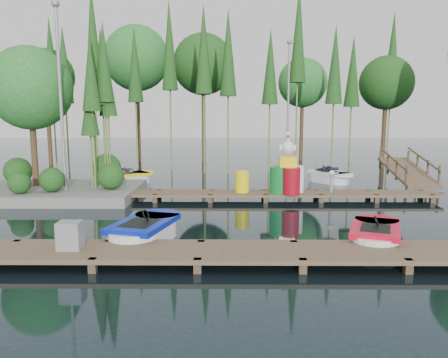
{
  "coord_description": "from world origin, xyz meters",
  "views": [
    {
      "loc": [
        0.61,
        -13.67,
        3.23
      ],
      "look_at": [
        0.5,
        0.5,
        1.1
      ],
      "focal_mm": 35.0,
      "sensor_mm": 36.0,
      "label": 1
    }
  ],
  "objects_px": {
    "boat_blue": "(145,232)",
    "yellow_barrel": "(242,182)",
    "island": "(49,115)",
    "boat_yellow_far": "(129,178)",
    "utility_cabinet": "(70,235)",
    "drum_cluster": "(288,175)",
    "boat_red": "(375,237)"
  },
  "relations": [
    {
      "from": "island",
      "to": "boat_yellow_far",
      "type": "relative_size",
      "value": 2.65
    },
    {
      "from": "boat_blue",
      "to": "yellow_barrel",
      "type": "height_order",
      "value": "yellow_barrel"
    },
    {
      "from": "yellow_barrel",
      "to": "drum_cluster",
      "type": "relative_size",
      "value": 0.35
    },
    {
      "from": "boat_yellow_far",
      "to": "yellow_barrel",
      "type": "distance_m",
      "value": 6.41
    },
    {
      "from": "boat_blue",
      "to": "boat_red",
      "type": "height_order",
      "value": "boat_blue"
    },
    {
      "from": "utility_cabinet",
      "to": "yellow_barrel",
      "type": "relative_size",
      "value": 0.77
    },
    {
      "from": "boat_yellow_far",
      "to": "drum_cluster",
      "type": "distance_m",
      "value": 7.94
    },
    {
      "from": "island",
      "to": "utility_cabinet",
      "type": "height_order",
      "value": "island"
    },
    {
      "from": "island",
      "to": "drum_cluster",
      "type": "distance_m",
      "value": 9.48
    },
    {
      "from": "boat_yellow_far",
      "to": "drum_cluster",
      "type": "bearing_deg",
      "value": -47.87
    },
    {
      "from": "boat_red",
      "to": "boat_yellow_far",
      "type": "distance_m",
      "value": 12.62
    },
    {
      "from": "boat_yellow_far",
      "to": "drum_cluster",
      "type": "xyz_separation_m",
      "value": [
        6.83,
        -3.98,
        0.71
      ]
    },
    {
      "from": "boat_blue",
      "to": "drum_cluster",
      "type": "bearing_deg",
      "value": 65.73
    },
    {
      "from": "utility_cabinet",
      "to": "boat_red",
      "type": "bearing_deg",
      "value": 9.94
    },
    {
      "from": "island",
      "to": "yellow_barrel",
      "type": "height_order",
      "value": "island"
    },
    {
      "from": "boat_red",
      "to": "utility_cabinet",
      "type": "xyz_separation_m",
      "value": [
        -7.06,
        -1.24,
        0.37
      ]
    },
    {
      "from": "island",
      "to": "boat_yellow_far",
      "type": "xyz_separation_m",
      "value": [
        2.34,
        3.03,
        -2.93
      ]
    },
    {
      "from": "boat_blue",
      "to": "yellow_barrel",
      "type": "bearing_deg",
      "value": 79.19
    },
    {
      "from": "drum_cluster",
      "to": "utility_cabinet",
      "type": "bearing_deg",
      "value": -129.71
    },
    {
      "from": "boat_red",
      "to": "utility_cabinet",
      "type": "distance_m",
      "value": 7.18
    },
    {
      "from": "boat_blue",
      "to": "drum_cluster",
      "type": "xyz_separation_m",
      "value": [
        4.35,
        5.3,
        0.71
      ]
    },
    {
      "from": "boat_blue",
      "to": "boat_red",
      "type": "distance_m",
      "value": 5.74
    },
    {
      "from": "boat_blue",
      "to": "boat_red",
      "type": "xyz_separation_m",
      "value": [
        5.73,
        -0.3,
        -0.02
      ]
    },
    {
      "from": "utility_cabinet",
      "to": "yellow_barrel",
      "type": "xyz_separation_m",
      "value": [
        3.98,
        7.0,
        0.09
      ]
    },
    {
      "from": "yellow_barrel",
      "to": "utility_cabinet",
      "type": "bearing_deg",
      "value": -119.64
    },
    {
      "from": "boat_blue",
      "to": "boat_yellow_far",
      "type": "bearing_deg",
      "value": 120.01
    },
    {
      "from": "island",
      "to": "boat_red",
      "type": "height_order",
      "value": "island"
    },
    {
      "from": "boat_yellow_far",
      "to": "boat_blue",
      "type": "bearing_deg",
      "value": -92.65
    },
    {
      "from": "utility_cabinet",
      "to": "island",
      "type": "bearing_deg",
      "value": 114.09
    },
    {
      "from": "boat_yellow_far",
      "to": "yellow_barrel",
      "type": "height_order",
      "value": "boat_yellow_far"
    },
    {
      "from": "yellow_barrel",
      "to": "drum_cluster",
      "type": "xyz_separation_m",
      "value": [
        1.7,
        -0.16,
        0.27
      ]
    },
    {
      "from": "boat_blue",
      "to": "utility_cabinet",
      "type": "xyz_separation_m",
      "value": [
        -1.33,
        -1.54,
        0.35
      ]
    }
  ]
}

